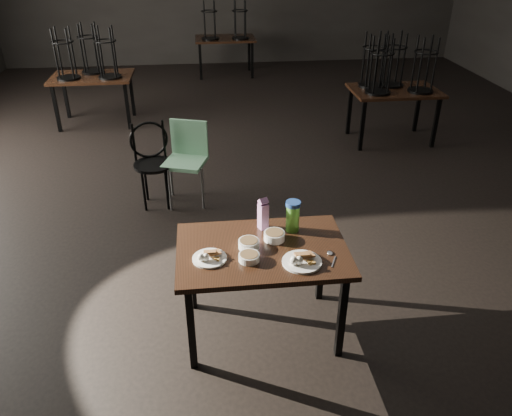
{
  "coord_description": "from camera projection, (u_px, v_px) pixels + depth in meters",
  "views": [
    {
      "loc": [
        -0.78,
        -5.53,
        2.72
      ],
      "look_at": [
        -0.41,
        -2.25,
        0.85
      ],
      "focal_mm": 35.0,
      "sensor_mm": 36.0,
      "label": 1
    }
  ],
  "objects": [
    {
      "name": "main_table",
      "position": [
        262.0,
        257.0,
        3.53
      ],
      "size": [
        1.2,
        0.8,
        0.75
      ],
      "color": "black",
      "rests_on": "ground"
    },
    {
      "name": "plate_left",
      "position": [
        209.0,
        257.0,
        3.37
      ],
      "size": [
        0.23,
        0.23,
        0.08
      ],
      "color": "white",
      "rests_on": "main_table"
    },
    {
      "name": "plate_right",
      "position": [
        302.0,
        260.0,
        3.33
      ],
      "size": [
        0.27,
        0.27,
        0.09
      ],
      "color": "white",
      "rests_on": "main_table"
    },
    {
      "name": "bowl_near",
      "position": [
        249.0,
        244.0,
        3.49
      ],
      "size": [
        0.15,
        0.15,
        0.06
      ],
      "color": "white",
      "rests_on": "main_table"
    },
    {
      "name": "bowl_far",
      "position": [
        274.0,
        236.0,
        3.58
      ],
      "size": [
        0.15,
        0.15,
        0.06
      ],
      "color": "white",
      "rests_on": "main_table"
    },
    {
      "name": "bowl_big",
      "position": [
        249.0,
        257.0,
        3.36
      ],
      "size": [
        0.14,
        0.14,
        0.05
      ],
      "color": "white",
      "rests_on": "main_table"
    },
    {
      "name": "juice_carton",
      "position": [
        263.0,
        214.0,
        3.67
      ],
      "size": [
        0.08,
        0.08,
        0.26
      ],
      "color": "#881877",
      "rests_on": "main_table"
    },
    {
      "name": "water_bottle",
      "position": [
        293.0,
        216.0,
        3.64
      ],
      "size": [
        0.13,
        0.13,
        0.24
      ],
      "color": "#65D03D",
      "rests_on": "main_table"
    },
    {
      "name": "spoon",
      "position": [
        330.0,
        254.0,
        3.42
      ],
      "size": [
        0.06,
        0.2,
        0.01
      ],
      "color": "silver",
      "rests_on": "main_table"
    },
    {
      "name": "bentwood_chair",
      "position": [
        152.0,
        157.0,
        5.38
      ],
      "size": [
        0.47,
        0.46,
        0.91
      ],
      "rotation": [
        0.0,
        0.0,
        0.24
      ],
      "color": "black",
      "rests_on": "ground"
    },
    {
      "name": "school_chair",
      "position": [
        187.0,
        155.0,
        5.44
      ],
      "size": [
        0.53,
        0.53,
        0.9
      ],
      "rotation": [
        0.0,
        0.0,
        -0.32
      ],
      "color": "#73B386",
      "rests_on": "ground"
    },
    {
      "name": "bg_table_left",
      "position": [
        91.0,
        74.0,
        7.5
      ],
      "size": [
        1.2,
        0.8,
        1.48
      ],
      "color": "black",
      "rests_on": "ground"
    },
    {
      "name": "bg_table_right",
      "position": [
        393.0,
        86.0,
        6.88
      ],
      "size": [
        1.2,
        0.8,
        1.48
      ],
      "color": "black",
      "rests_on": "ground"
    },
    {
      "name": "bg_table_far",
      "position": [
        225.0,
        38.0,
        10.05
      ],
      "size": [
        1.2,
        0.8,
        1.48
      ],
      "color": "black",
      "rests_on": "ground"
    }
  ]
}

